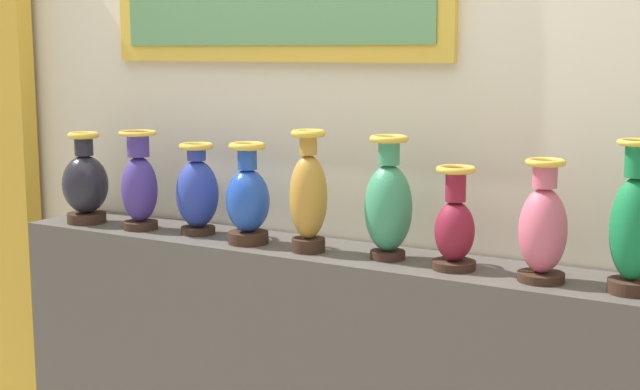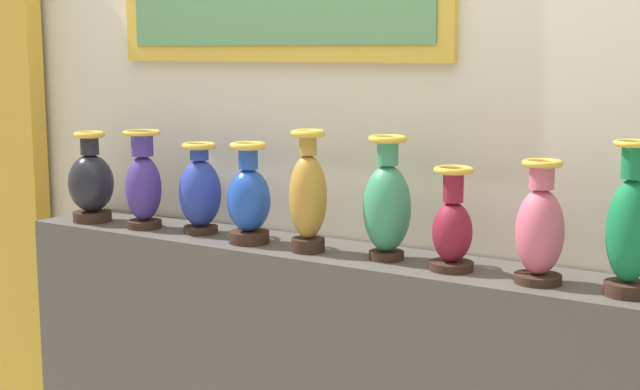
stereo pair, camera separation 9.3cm
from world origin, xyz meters
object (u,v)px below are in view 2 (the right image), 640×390
vase_ochre (308,196)px  vase_emerald (630,229)px  vase_rose (540,229)px  vase_sapphire (249,199)px  vase_burgundy (452,227)px  vase_onyx (91,183)px  vase_indigo (143,184)px  vase_cobalt (200,192)px  vase_jade (387,205)px

vase_ochre → vase_emerald: vase_emerald is taller
vase_rose → vase_emerald: vase_emerald is taller
vase_sapphire → vase_emerald: 1.29m
vase_burgundy → vase_sapphire: bearing=-179.0°
vase_onyx → vase_burgundy: 1.53m
vase_emerald → vase_indigo: bearing=179.9°
vase_cobalt → vase_ochre: size_ratio=0.82×
vase_cobalt → vase_rose: size_ratio=0.93×
vase_indigo → vase_rose: size_ratio=1.03×
vase_burgundy → vase_rose: (0.28, -0.01, 0.02)m
vase_cobalt → vase_sapphire: bearing=-9.5°
vase_sapphire → vase_emerald: vase_emerald is taller
vase_burgundy → vase_rose: size_ratio=0.89×
vase_sapphire → vase_emerald: size_ratio=0.83×
vase_sapphire → vase_emerald: bearing=0.0°
vase_cobalt → vase_sapphire: size_ratio=0.95×
vase_jade → vase_burgundy: bearing=-5.2°
vase_rose → vase_onyx: bearing=-179.7°
vase_onyx → vase_emerald: size_ratio=0.83×
vase_cobalt → vase_burgundy: vase_cobalt is taller
vase_sapphire → vase_rose: vase_rose is taller
vase_cobalt → vase_onyx: bearing=-174.5°
vase_onyx → vase_indigo: (0.27, 0.01, 0.02)m
vase_sapphire → vase_burgundy: vase_sapphire is taller
vase_cobalt → vase_emerald: 1.55m
vase_ochre → vase_jade: size_ratio=1.02×
vase_sapphire → vase_rose: size_ratio=0.98×
vase_cobalt → vase_jade: vase_jade is taller
vase_sapphire → vase_jade: (0.53, 0.03, 0.02)m
vase_onyx → vase_sapphire: (0.77, 0.01, 0.00)m
vase_burgundy → vase_emerald: vase_emerald is taller
vase_indigo → vase_jade: vase_jade is taller
vase_cobalt → vase_burgundy: bearing=-1.7°
vase_cobalt → vase_burgundy: size_ratio=1.05×
vase_onyx → vase_indigo: bearing=2.0°
vase_jade → vase_sapphire: bearing=-176.2°
vase_jade → vase_ochre: bearing=-172.0°
vase_onyx → vase_ochre: 1.02m
vase_cobalt → vase_rose: bearing=-1.7°
vase_onyx → vase_sapphire: vase_onyx is taller
vase_indigo → vase_emerald: bearing=-0.1°
vase_sapphire → vase_jade: 0.53m
vase_burgundy → vase_jade: bearing=174.8°
vase_jade → vase_rose: (0.51, -0.03, -0.02)m
vase_jade → vase_emerald: size_ratio=0.93×
vase_indigo → vase_sapphire: vase_indigo is taller
vase_sapphire → vase_jade: vase_jade is taller
vase_indigo → vase_sapphire: 0.50m
vase_rose → vase_jade: bearing=176.6°
vase_ochre → vase_jade: vase_ochre is taller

